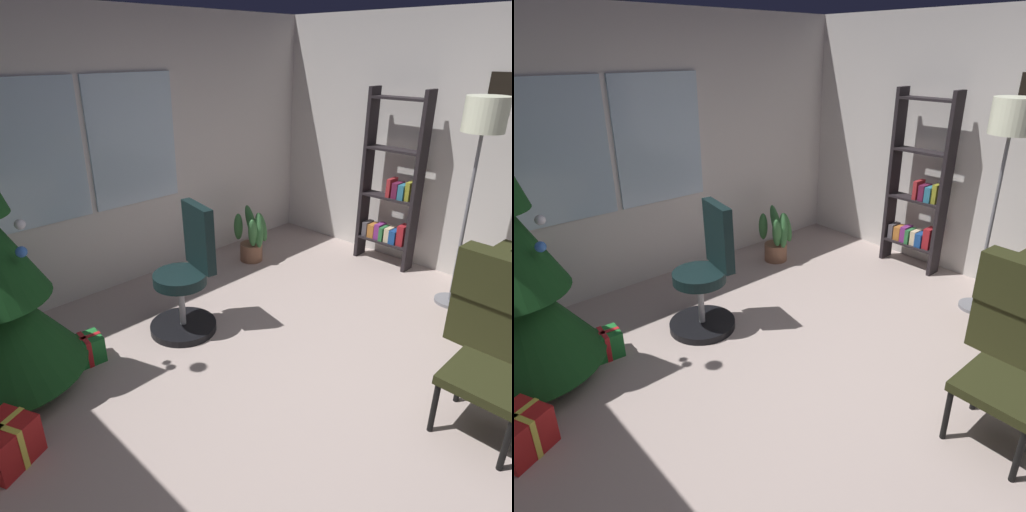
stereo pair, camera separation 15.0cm
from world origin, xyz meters
TOP-DOWN VIEW (x-y plane):
  - ground_plane at (0.00, 0.00)m, footprint 4.80×5.50m
  - wall_back_with_windows at (-0.02, 2.80)m, footprint 4.80×0.12m
  - footstool at (0.34, -0.63)m, footprint 0.44×0.48m
  - gift_box_red at (-1.81, 1.20)m, footprint 0.40×0.38m
  - gift_box_green at (-1.04, 1.77)m, footprint 0.26×0.22m
  - office_chair at (-0.19, 1.60)m, footprint 0.56×0.56m
  - bookshelf at (2.18, 1.14)m, footprint 0.18×0.64m
  - floor_lamp at (1.82, 0.21)m, footprint 0.34×0.34m
  - potted_plant at (1.18, 2.22)m, footprint 0.40×0.46m

SIDE VIEW (x-z plane):
  - ground_plane at x=0.00m, z-range -0.10..0.00m
  - gift_box_green at x=-1.04m, z-range 0.00..0.21m
  - gift_box_red at x=-1.81m, z-range 0.00..0.27m
  - potted_plant at x=1.18m, z-range -0.05..0.59m
  - footstool at x=0.34m, z-range 0.16..0.58m
  - office_chair at x=-0.19m, z-range -0.11..0.97m
  - bookshelf at x=2.18m, z-range -0.12..1.74m
  - wall_back_with_windows at x=-0.02m, z-range 0.01..2.57m
  - floor_lamp at x=1.82m, z-range 0.64..2.50m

